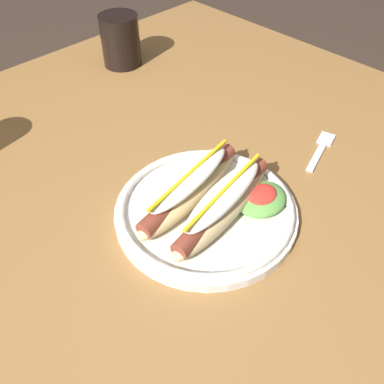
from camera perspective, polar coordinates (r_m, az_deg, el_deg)
ground_plane at (r=1.33m, az=-5.52°, el=-23.30°), size 8.00×8.00×0.00m
dining_table at (r=0.78m, az=-8.74°, el=-4.36°), size 1.34×1.01×0.74m
hot_dog_plate at (r=0.65m, az=2.20°, el=-1.56°), size 0.28×0.28×0.08m
fork at (r=0.82m, az=16.74°, el=5.59°), size 0.12×0.05×0.00m
soda_cup at (r=1.05m, az=-9.45°, el=19.19°), size 0.09×0.09×0.11m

